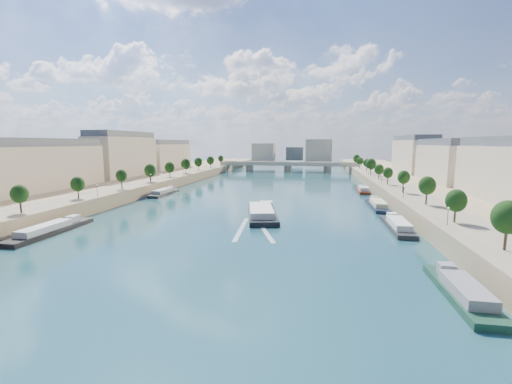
% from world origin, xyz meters
% --- Properties ---
extents(ground, '(700.00, 700.00, 0.00)m').
position_xyz_m(ground, '(0.00, 100.00, 0.00)').
color(ground, '#0B3134').
rests_on(ground, ground).
extents(quay_left, '(44.00, 520.00, 5.00)m').
position_xyz_m(quay_left, '(-72.00, 100.00, 2.50)').
color(quay_left, '#9E8460').
rests_on(quay_left, ground).
extents(quay_right, '(44.00, 520.00, 5.00)m').
position_xyz_m(quay_right, '(72.00, 100.00, 2.50)').
color(quay_right, '#9E8460').
rests_on(quay_right, ground).
extents(pave_left, '(14.00, 520.00, 0.10)m').
position_xyz_m(pave_left, '(-57.00, 100.00, 5.05)').
color(pave_left, gray).
rests_on(pave_left, quay_left).
extents(pave_right, '(14.00, 520.00, 0.10)m').
position_xyz_m(pave_right, '(57.00, 100.00, 5.05)').
color(pave_right, gray).
rests_on(pave_right, quay_right).
extents(trees_left, '(4.80, 268.80, 8.26)m').
position_xyz_m(trees_left, '(-55.00, 102.00, 10.48)').
color(trees_left, '#382B1E').
rests_on(trees_left, ground).
extents(trees_right, '(4.80, 268.80, 8.26)m').
position_xyz_m(trees_right, '(55.00, 110.00, 10.48)').
color(trees_right, '#382B1E').
rests_on(trees_right, ground).
extents(lamps_left, '(0.36, 200.36, 4.28)m').
position_xyz_m(lamps_left, '(-52.50, 90.00, 7.78)').
color(lamps_left, black).
rests_on(lamps_left, ground).
extents(lamps_right, '(0.36, 200.36, 4.28)m').
position_xyz_m(lamps_right, '(52.50, 105.00, 7.78)').
color(lamps_right, black).
rests_on(lamps_right, ground).
extents(buildings_left, '(16.00, 226.00, 23.20)m').
position_xyz_m(buildings_left, '(-85.00, 112.00, 16.45)').
color(buildings_left, beige).
rests_on(buildings_left, ground).
extents(buildings_right, '(16.00, 226.00, 23.20)m').
position_xyz_m(buildings_right, '(85.00, 112.00, 16.45)').
color(buildings_right, beige).
rests_on(buildings_right, ground).
extents(skyline, '(79.00, 42.00, 22.00)m').
position_xyz_m(skyline, '(3.19, 319.52, 14.66)').
color(skyline, beige).
rests_on(skyline, ground).
extents(bridge, '(112.00, 12.00, 8.15)m').
position_xyz_m(bridge, '(0.00, 244.58, 5.08)').
color(bridge, '#C1B79E').
rests_on(bridge, ground).
extents(tour_barge, '(14.57, 31.28, 4.09)m').
position_xyz_m(tour_barge, '(6.01, 69.88, 1.18)').
color(tour_barge, black).
rests_on(tour_barge, ground).
extents(wake, '(12.82, 26.01, 0.04)m').
position_xyz_m(wake, '(6.01, 53.34, 0.02)').
color(wake, silver).
rests_on(wake, ground).
extents(moored_barges_left, '(5.00, 152.70, 3.60)m').
position_xyz_m(moored_barges_left, '(-45.50, 35.01, 0.84)').
color(moored_barges_left, '#1D1B3C').
rests_on(moored_barges_left, ground).
extents(moored_barges_right, '(5.00, 134.01, 3.60)m').
position_xyz_m(moored_barges_right, '(45.50, 73.77, 0.84)').
color(moored_barges_right, '#183D2D').
rests_on(moored_barges_right, ground).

